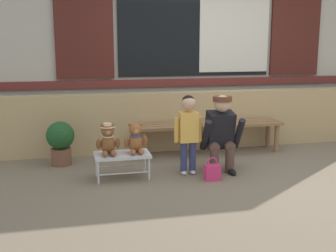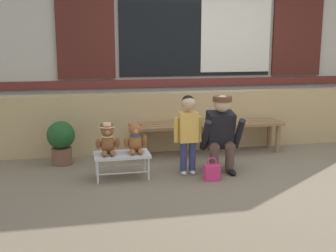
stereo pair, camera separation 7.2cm
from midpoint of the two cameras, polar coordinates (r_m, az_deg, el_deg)
ground_plane at (r=5.18m, az=8.89°, el=-6.56°), size 60.00×60.00×0.00m
brick_low_wall at (r=6.39m, az=4.29°, el=0.85°), size 7.24×0.25×0.85m
shop_facade at (r=6.78m, az=3.17°, el=12.86°), size 7.38×0.26×3.52m
wooden_bench_long at (r=6.06m, az=5.31°, el=-0.24°), size 2.10×0.40×0.44m
small_display_bench at (r=4.98m, az=-6.57°, el=-4.05°), size 0.64×0.36×0.30m
teddy_bear_with_hat at (r=4.91m, az=-8.48°, el=-1.82°), size 0.28×0.27×0.36m
teddy_bear_plain at (r=4.95m, az=-4.78°, el=-1.75°), size 0.28×0.26×0.36m
child_standing at (r=5.04m, az=2.34°, el=0.01°), size 0.35×0.18×0.96m
adult_crouching at (r=5.21m, az=6.74°, el=-0.93°), size 0.50×0.49×0.95m
handbag_on_ground at (r=4.95m, az=5.56°, el=-6.15°), size 0.18×0.11×0.27m
potted_plant at (r=5.66m, az=-14.57°, el=-1.90°), size 0.36×0.36×0.57m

